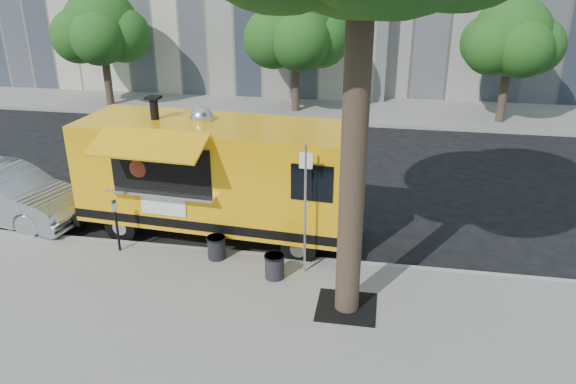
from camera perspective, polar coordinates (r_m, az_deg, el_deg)
name	(u,v)px	position (r m, az deg, el deg)	size (l,w,h in m)	color
ground	(254,240)	(14.47, -3.52, -4.91)	(120.00, 120.00, 0.00)	black
sidewalk	(205,332)	(11.17, -8.40, -13.93)	(60.00, 6.00, 0.15)	gray
curb	(245,255)	(13.64, -4.43, -6.41)	(60.00, 0.14, 0.16)	#999993
far_sidewalk	(319,109)	(26.95, 3.17, 8.46)	(60.00, 5.00, 0.15)	gray
tree_well	(346,307)	(11.66, 5.95, -11.55)	(1.20, 1.20, 0.02)	black
far_tree_a	(101,27)	(28.15, -18.45, 15.66)	(3.42, 3.42, 5.36)	#33261C
far_tree_b	(296,28)	(25.63, 0.82, 16.30)	(3.60, 3.60, 5.50)	#33261C
far_tree_c	(512,36)	(25.49, 21.78, 14.46)	(3.24, 3.24, 5.21)	#33261C
sign_post	(305,203)	(12.02, 1.76, -1.08)	(0.28, 0.06, 3.00)	silver
parking_meter	(116,219)	(13.89, -17.08, -2.65)	(0.11, 0.11, 1.33)	black
food_truck	(215,175)	(14.18, -7.38, 1.73)	(7.30, 3.57, 3.54)	#FFB10D
sedan	(7,195)	(17.01, -26.67, -0.24)	(1.61, 4.62, 1.52)	#A4A7AB
trash_bin_left	(275,266)	(12.43, -1.37, -7.48)	(0.46, 0.46, 0.56)	black
trash_bin_right	(216,247)	(13.30, -7.28, -5.54)	(0.46, 0.46, 0.55)	black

